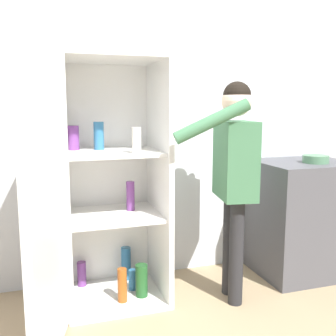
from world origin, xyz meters
name	(u,v)px	position (x,y,z in m)	size (l,w,h in m)	color
wall_back	(130,120)	(0.00, 0.98, 1.27)	(7.00, 0.06, 2.55)	silver
refrigerator	(100,188)	(-0.31, 0.53, 0.84)	(0.92, 1.29, 1.72)	white
person	(234,164)	(0.59, 0.36, 0.99)	(0.65, 0.52, 1.55)	#262628
counter	(303,217)	(1.37, 0.61, 0.47)	(0.77, 0.64, 0.94)	#4C4C51
bowl	(316,159)	(1.40, 0.53, 0.97)	(0.20, 0.20, 0.06)	#517F5B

